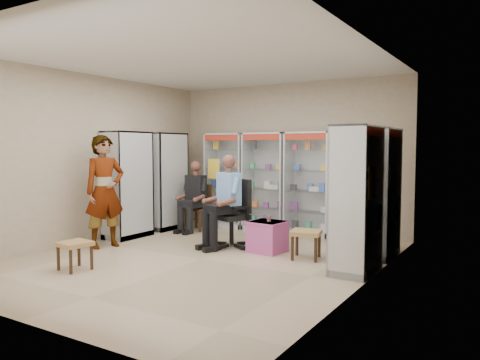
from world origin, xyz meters
The scene contains 18 objects.
floor centered at (0.00, 0.00, 0.00)m, with size 6.00×6.00×0.00m, color tan.
room_shell centered at (0.00, 0.00, 1.97)m, with size 5.02×6.02×3.01m.
cabinet_back_left centered at (-1.30, 2.73, 1.00)m, with size 0.90×0.50×2.00m, color #A5A8AC.
cabinet_back_mid centered at (-0.35, 2.73, 1.00)m, with size 0.90×0.50×2.00m, color #A7AAAE.
cabinet_back_right centered at (0.60, 2.73, 1.00)m, with size 0.90×0.50×2.00m, color #A5A6AC.
cabinet_right_far centered at (2.23, 1.60, 1.00)m, with size 0.50×0.90×2.00m, color #AEB0B6.
cabinet_right_near centered at (2.23, 0.50, 1.00)m, with size 0.50×0.90×2.00m, color silver.
cabinet_left_far centered at (-2.23, 1.80, 1.00)m, with size 0.50×0.90×2.00m, color #9EA2A5.
cabinet_left_near centered at (-2.23, 0.70, 1.00)m, with size 0.50×0.90×2.00m, color #ABAEB2.
wooden_chair centered at (-1.55, 2.00, 0.47)m, with size 0.42×0.42×0.94m, color #321B13.
seated_customer centered at (-1.55, 1.95, 0.67)m, with size 0.44×0.60×1.34m, color black, non-canonical shape.
office_chair centered at (-0.10, 1.00, 0.58)m, with size 0.63×0.63×1.16m, color black.
seated_shopkeeper centered at (-0.10, 0.95, 0.74)m, with size 0.49×0.68×1.48m, color #79A1EF, non-canonical shape.
pink_trunk centered at (0.62, 0.97, 0.25)m, with size 0.52×0.50×0.50m, color #B7498F.
tea_glass centered at (0.65, 0.97, 0.55)m, with size 0.07×0.07×0.10m, color #531E07.
woven_stool_a centered at (1.35, 0.86, 0.22)m, with size 0.44×0.44×0.44m, color olive.
woven_stool_b centered at (-1.13, -1.42, 0.20)m, with size 0.40×0.40×0.40m, color #92633D.
standing_man centered at (-1.92, -0.14, 0.96)m, with size 0.70×0.46×1.91m, color #9A9B9D.
Camera 1 is at (4.17, -5.68, 1.70)m, focal length 35.00 mm.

